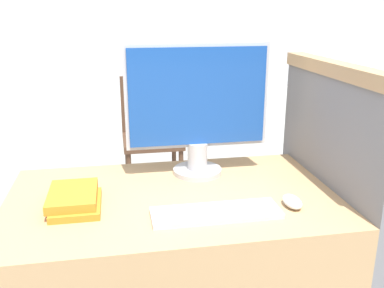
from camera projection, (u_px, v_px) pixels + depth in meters
The scene contains 8 objects.
wall_back at pixel (122, 9), 7.20m from camera, with size 12.00×0.06×2.80m.
desk at pixel (174, 288), 1.64m from camera, with size 1.16×0.71×0.77m.
carrel_divider at pixel (323, 216), 1.69m from camera, with size 0.07×0.77×1.22m.
monitor at pixel (198, 107), 1.64m from camera, with size 0.56×0.19×0.51m.
keyboard at pixel (216, 213), 1.37m from camera, with size 0.42×0.13×0.02m.
mouse at pixel (292, 202), 1.43m from camera, with size 0.06×0.10×0.03m.
book_stack at pixel (74, 199), 1.42m from camera, with size 0.17×0.24×0.05m.
far_chair at pixel (151, 129), 3.30m from camera, with size 0.44×0.44×0.91m.
Camera 1 is at (-0.18, -1.03, 1.41)m, focal length 40.00 mm.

